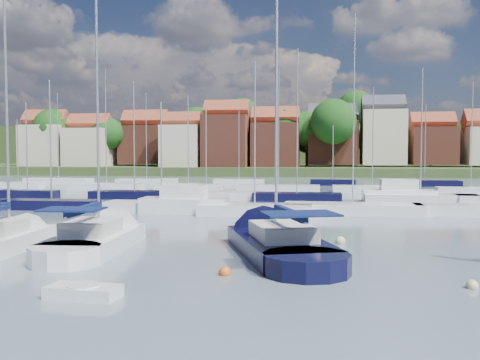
# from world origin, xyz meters

# --- Properties ---
(ground) EXTENTS (260.00, 260.00, 0.00)m
(ground) POSITION_xyz_m (0.00, 40.00, 0.00)
(ground) COLOR #4E5E6A
(ground) RESTS_ON ground
(sailboat_left) EXTENTS (3.32, 10.16, 13.68)m
(sailboat_left) POSITION_xyz_m (-10.41, 3.68, 0.36)
(sailboat_left) COLOR silver
(sailboat_left) RESTS_ON ground
(sailboat_centre) EXTENTS (3.80, 12.09, 16.19)m
(sailboat_centre) POSITION_xyz_m (-5.84, 4.71, 0.35)
(sailboat_centre) COLOR silver
(sailboat_centre) RESTS_ON ground
(sailboat_navy) EXTENTS (7.75, 14.07, 18.78)m
(sailboat_navy) POSITION_xyz_m (2.93, 4.99, 0.35)
(sailboat_navy) COLOR black
(sailboat_navy) RESTS_ON ground
(tender) EXTENTS (2.55, 1.36, 0.53)m
(tender) POSITION_xyz_m (-2.51, -5.44, 0.20)
(tender) COLOR silver
(tender) RESTS_ON ground
(buoy_d) EXTENTS (0.50, 0.50, 0.50)m
(buoy_d) POSITION_xyz_m (1.67, -1.49, 0.00)
(buoy_d) COLOR #D85914
(buoy_d) RESTS_ON ground
(buoy_e) EXTENTS (0.54, 0.54, 0.54)m
(buoy_e) POSITION_xyz_m (6.62, 6.76, 0.00)
(buoy_e) COLOR beige
(buoy_e) RESTS_ON ground
(buoy_f) EXTENTS (0.44, 0.44, 0.44)m
(buoy_f) POSITION_xyz_m (10.88, -2.32, 0.00)
(buoy_f) COLOR beige
(buoy_f) RESTS_ON ground
(buoy_g) EXTENTS (0.43, 0.43, 0.43)m
(buoy_g) POSITION_xyz_m (4.08, -2.23, 0.00)
(buoy_g) COLOR beige
(buoy_g) RESTS_ON ground
(marina_field) EXTENTS (79.62, 41.41, 15.93)m
(marina_field) POSITION_xyz_m (1.91, 35.15, 0.43)
(marina_field) COLOR silver
(marina_field) RESTS_ON ground
(far_shore_town) EXTENTS (212.46, 90.00, 22.27)m
(far_shore_town) POSITION_xyz_m (2.23, 132.67, 4.61)
(far_shore_town) COLOR #354824
(far_shore_town) RESTS_ON ground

